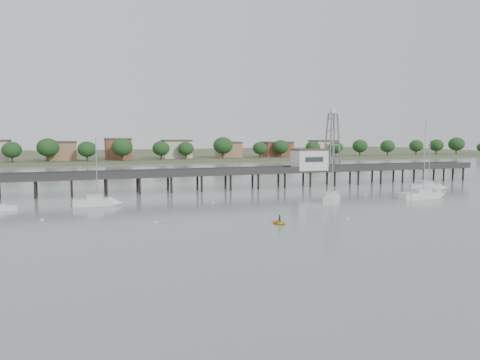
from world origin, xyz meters
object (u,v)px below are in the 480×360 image
object	(u,v)px
sailboat_b	(102,202)
sailboat_d	(428,195)
lattice_tower	(332,142)
yellow_dinghy	(279,224)
pier	(214,174)
sailboat_e	(432,187)
sailboat_c	(333,198)
white_tender	(6,208)

from	to	relation	value
sailboat_b	sailboat_d	xyz separation A→B (m)	(63.20, -12.18, -0.02)
lattice_tower	yellow_dinghy	bearing A→B (deg)	-128.71
sailboat_d	pier	bearing A→B (deg)	140.44
sailboat_e	yellow_dinghy	bearing A→B (deg)	-131.47
pier	sailboat_d	distance (m)	46.76
sailboat_c	white_tender	size ratio (longest dim) A/B	4.29
sailboat_c	pier	bearing A→B (deg)	70.64
yellow_dinghy	sailboat_b	bearing A→B (deg)	124.22
sailboat_b	sailboat_c	bearing A→B (deg)	-2.59
white_tender	sailboat_c	bearing A→B (deg)	-17.35
sailboat_c	yellow_dinghy	world-z (taller)	sailboat_c
sailboat_d	sailboat_b	bearing A→B (deg)	166.98
sailboat_c	sailboat_b	size ratio (longest dim) A/B	1.10
sailboat_b	white_tender	world-z (taller)	sailboat_b
sailboat_e	sailboat_b	world-z (taller)	sailboat_e
lattice_tower	sailboat_b	xyz separation A→B (m)	(-57.66, -16.19, -10.46)
sailboat_b	yellow_dinghy	xyz separation A→B (m)	(22.99, -27.06, -0.64)
sailboat_e	sailboat_d	world-z (taller)	sailboat_d
lattice_tower	sailboat_e	size ratio (longest dim) A/B	1.18
pier	yellow_dinghy	bearing A→B (deg)	-94.19
pier	sailboat_d	bearing A→B (deg)	-37.45
white_tender	yellow_dinghy	bearing A→B (deg)	-42.90
sailboat_d	white_tender	size ratio (longest dim) A/B	4.96
pier	lattice_tower	distance (m)	32.34
yellow_dinghy	sailboat_d	bearing A→B (deg)	14.19
lattice_tower	sailboat_b	bearing A→B (deg)	-164.32
pier	sailboat_d	xyz separation A→B (m)	(37.04, -28.37, -3.17)
sailboat_b	white_tender	xyz separation A→B (m)	(-15.80, 0.14, -0.26)
pier	lattice_tower	bearing A→B (deg)	0.00
lattice_tower	sailboat_d	xyz separation A→B (m)	(5.54, -28.37, -10.47)
sailboat_e	sailboat_b	xyz separation A→B (m)	(-74.25, 1.01, 0.00)
sailboat_c	yellow_dinghy	size ratio (longest dim) A/B	5.26
sailboat_e	sailboat_d	size ratio (longest dim) A/B	0.79
yellow_dinghy	pier	bearing A→B (deg)	79.68
lattice_tower	sailboat_b	distance (m)	60.80
pier	sailboat_e	bearing A→B (deg)	-19.69
sailboat_c	yellow_dinghy	bearing A→B (deg)	170.39
sailboat_b	pier	bearing A→B (deg)	41.90
lattice_tower	white_tender	world-z (taller)	lattice_tower
pier	yellow_dinghy	xyz separation A→B (m)	(-3.17, -43.25, -3.79)
sailboat_e	pier	bearing A→B (deg)	-178.10
white_tender	pier	bearing A→B (deg)	13.07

